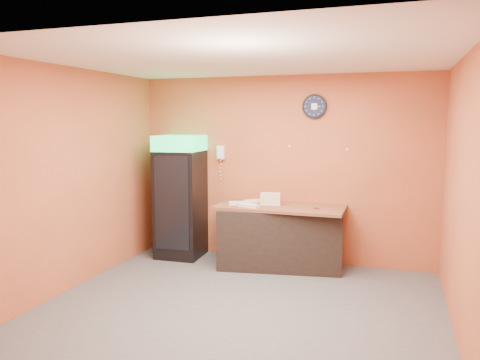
% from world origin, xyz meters
% --- Properties ---
extents(floor, '(4.50, 4.50, 0.00)m').
position_xyz_m(floor, '(0.00, 0.00, 0.00)').
color(floor, '#47474C').
rests_on(floor, ground).
extents(back_wall, '(4.50, 0.02, 2.80)m').
position_xyz_m(back_wall, '(0.00, 2.00, 1.40)').
color(back_wall, '#C05A36').
rests_on(back_wall, floor).
extents(left_wall, '(0.02, 4.00, 2.80)m').
position_xyz_m(left_wall, '(-2.25, 0.00, 1.40)').
color(left_wall, '#C05A36').
rests_on(left_wall, floor).
extents(right_wall, '(0.02, 4.00, 2.80)m').
position_xyz_m(right_wall, '(2.25, 0.00, 1.40)').
color(right_wall, '#C05A36').
rests_on(right_wall, floor).
extents(ceiling, '(4.50, 4.00, 0.02)m').
position_xyz_m(ceiling, '(0.00, 0.00, 2.80)').
color(ceiling, white).
rests_on(ceiling, back_wall).
extents(beverage_cooler, '(0.70, 0.71, 1.90)m').
position_xyz_m(beverage_cooler, '(-1.55, 1.61, 0.93)').
color(beverage_cooler, black).
rests_on(beverage_cooler, floor).
extents(prep_counter, '(1.85, 1.05, 0.87)m').
position_xyz_m(prep_counter, '(0.06, 1.61, 0.44)').
color(prep_counter, black).
rests_on(prep_counter, floor).
extents(wall_clock, '(0.35, 0.06, 0.35)m').
position_xyz_m(wall_clock, '(0.47, 1.97, 2.34)').
color(wall_clock, black).
rests_on(wall_clock, back_wall).
extents(wall_phone, '(0.12, 0.10, 0.21)m').
position_xyz_m(wall_phone, '(-0.99, 1.95, 1.63)').
color(wall_phone, white).
rests_on(wall_phone, back_wall).
extents(butcher_paper, '(1.84, 0.86, 0.04)m').
position_xyz_m(butcher_paper, '(0.06, 1.61, 0.89)').
color(butcher_paper, brown).
rests_on(butcher_paper, prep_counter).
extents(sub_roll_stack, '(0.30, 0.14, 0.18)m').
position_xyz_m(sub_roll_stack, '(-0.08, 1.60, 1.00)').
color(sub_roll_stack, beige).
rests_on(sub_roll_stack, butcher_paper).
extents(wrapped_sandwich_left, '(0.32, 0.21, 0.04)m').
position_xyz_m(wrapped_sandwich_left, '(-0.53, 1.49, 0.93)').
color(wrapped_sandwich_left, silver).
rests_on(wrapped_sandwich_left, butcher_paper).
extents(wrapped_sandwich_mid, '(0.32, 0.19, 0.04)m').
position_xyz_m(wrapped_sandwich_mid, '(-0.34, 1.35, 0.93)').
color(wrapped_sandwich_mid, silver).
rests_on(wrapped_sandwich_mid, butcher_paper).
extents(wrapped_sandwich_right, '(0.30, 0.26, 0.04)m').
position_xyz_m(wrapped_sandwich_right, '(-0.38, 1.72, 0.93)').
color(wrapped_sandwich_right, silver).
rests_on(wrapped_sandwich_right, butcher_paper).
extents(kitchen_tool, '(0.06, 0.06, 0.06)m').
position_xyz_m(kitchen_tool, '(-0.13, 1.78, 0.94)').
color(kitchen_tool, silver).
rests_on(kitchen_tool, butcher_paper).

